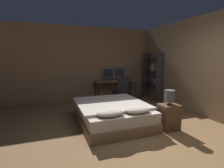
# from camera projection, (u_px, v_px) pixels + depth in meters

# --- Properties ---
(ground_plane) EXTENTS (20.00, 20.00, 0.00)m
(ground_plane) POSITION_uv_depth(u_px,v_px,m) (154.00, 143.00, 3.27)
(ground_plane) COLOR brown
(wall_back) EXTENTS (12.00, 0.06, 2.70)m
(wall_back) POSITION_uv_depth(u_px,v_px,m) (98.00, 64.00, 6.63)
(wall_back) COLOR #8E7051
(wall_back) RESTS_ON ground_plane
(wall_side_right) EXTENTS (0.06, 12.00, 2.70)m
(wall_side_right) POSITION_uv_depth(u_px,v_px,m) (188.00, 66.00, 5.18)
(wall_side_right) COLOR #8E7051
(wall_side_right) RESTS_ON ground_plane
(bed) EXTENTS (1.61, 1.93, 0.58)m
(bed) POSITION_uv_depth(u_px,v_px,m) (112.00, 113.00, 4.23)
(bed) COLOR #846647
(bed) RESTS_ON ground_plane
(nightstand) EXTENTS (0.42, 0.34, 0.57)m
(nightstand) POSITION_uv_depth(u_px,v_px,m) (169.00, 117.00, 3.87)
(nightstand) COLOR brown
(nightstand) RESTS_ON ground_plane
(bedside_lamp) EXTENTS (0.22, 0.22, 0.32)m
(bedside_lamp) POSITION_uv_depth(u_px,v_px,m) (170.00, 96.00, 3.79)
(bedside_lamp) COLOR gray
(bedside_lamp) RESTS_ON nightstand
(desk) EXTENTS (1.56, 0.56, 0.72)m
(desk) POSITION_uv_depth(u_px,v_px,m) (116.00, 83.00, 6.61)
(desk) COLOR #846042
(desk) RESTS_ON ground_plane
(monitor_left) EXTENTS (0.44, 0.16, 0.46)m
(monitor_left) POSITION_uv_depth(u_px,v_px,m) (108.00, 74.00, 6.64)
(monitor_left) COLOR #B7B7BC
(monitor_left) RESTS_ON desk
(monitor_right) EXTENTS (0.44, 0.16, 0.46)m
(monitor_right) POSITION_uv_depth(u_px,v_px,m) (120.00, 73.00, 6.80)
(monitor_right) COLOR #B7B7BC
(monitor_right) RESTS_ON desk
(keyboard) EXTENTS (0.35, 0.13, 0.02)m
(keyboard) POSITION_uv_depth(u_px,v_px,m) (117.00, 81.00, 6.44)
(keyboard) COLOR #B7B7BC
(keyboard) RESTS_ON desk
(computer_mouse) EXTENTS (0.07, 0.05, 0.04)m
(computer_mouse) POSITION_uv_depth(u_px,v_px,m) (124.00, 80.00, 6.53)
(computer_mouse) COLOR #B7B7BC
(computer_mouse) RESTS_ON desk
(office_chair) EXTENTS (0.52, 0.52, 0.93)m
(office_chair) POSITION_uv_depth(u_px,v_px,m) (121.00, 94.00, 5.95)
(office_chair) COLOR black
(office_chair) RESTS_ON ground_plane
(bookshelf) EXTENTS (0.29, 0.93, 1.76)m
(bookshelf) POSITION_uv_depth(u_px,v_px,m) (154.00, 74.00, 6.51)
(bookshelf) COLOR #333338
(bookshelf) RESTS_ON ground_plane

